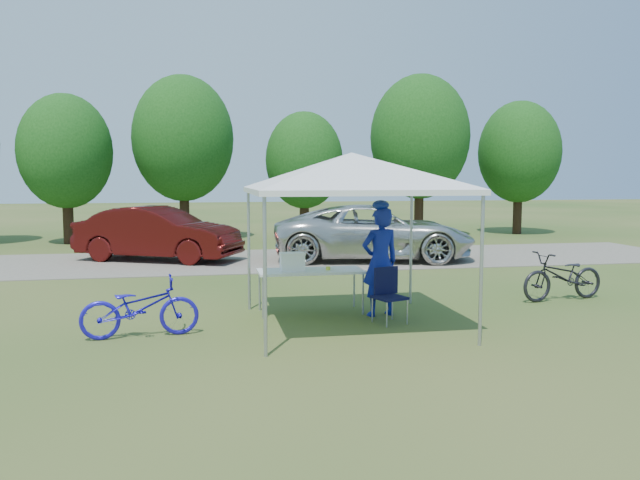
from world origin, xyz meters
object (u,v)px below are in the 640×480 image
Objects in this scene: bike_dark at (563,276)px; minivan at (374,232)px; folding_chair at (388,290)px; cyclist at (380,262)px; cooler at (292,261)px; bike_blue at (140,307)px; folding_table at (310,272)px; sedan at (158,234)px.

bike_dark is 6.57m from minivan.
folding_chair is 0.48× the size of cyclist.
cooler is 0.25× the size of bike_blue.
cyclist reaches higher than bike_blue.
folding_table is at bearing -97.44° from bike_dark.
cooler is 7.88m from sedan.
cyclist is 3.89m from bike_dark.
sedan is (-4.20, 7.84, -0.15)m from cyclist.
bike_blue is at bearing -156.19° from folding_table.
folding_chair is 1.76m from cooler.
minivan reaches higher than bike_blue.
folding_table is 4.94m from bike_dark.
folding_table is 4.25× the size of cooler.
minivan is (2.90, 6.41, 0.09)m from folding_table.
cooler is 0.24× the size of bike_dark.
sedan reaches higher than folding_chair.
minivan is (1.78, 7.35, 0.27)m from folding_chair.
folding_table is 2.05× the size of folding_chair.
cyclist is (1.44, -0.46, 0.02)m from cooler.
bike_blue is 8.60m from sedan.
sedan reaches higher than cooler.
cooler reaches higher than bike_blue.
cooler reaches higher than bike_dark.
cyclist reaches higher than sedan.
bike_dark reaches higher than folding_chair.
folding_table is at bearing -72.81° from bike_blue.
bike_blue is at bearing -89.19° from bike_dark.
sedan is at bearing -74.70° from cyclist.
folding_table is at bearing 120.53° from folding_chair.
folding_chair is 2.08× the size of cooler.
folding_table is 0.37m from cooler.
bike_blue is (-3.87, -0.75, -0.48)m from cyclist.
folding_table is 0.32× the size of minivan.
bike_dark is (4.93, 0.17, -0.23)m from folding_table.
bike_dark is at bearing 176.44° from cyclist.
bike_dark is at bearing -106.77° from sedan.
sedan is at bearing 112.68° from folding_table.
folding_table is at bearing 166.75° from minivan.
minivan is at bearing -43.15° from bike_blue.
cooler is 0.23× the size of cyclist.
cooler is 7.17m from minivan.
folding_chair is 0.63m from cyclist.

